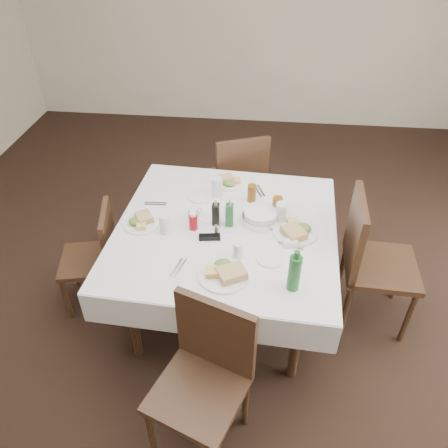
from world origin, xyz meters
name	(u,v)px	position (x,y,z in m)	size (l,w,h in m)	color
ground_plane	(236,323)	(0.00, 0.00, 0.00)	(7.00, 7.00, 0.00)	black
room_shell	(242,98)	(0.00, 0.00, 1.71)	(6.04, 7.04, 2.80)	beige
dining_table	(226,236)	(-0.10, 0.16, 0.69)	(1.52, 1.52, 0.76)	black
chair_north	(238,177)	(-0.09, 1.15, 0.54)	(0.58, 0.58, 0.95)	black
chair_south	(206,370)	(-0.10, -0.77, 0.54)	(0.58, 0.58, 0.95)	black
chair_east	(368,255)	(0.87, 0.19, 0.58)	(0.50, 0.50, 1.01)	black
chair_west	(98,252)	(-1.02, 0.15, 0.47)	(0.46, 0.46, 0.82)	black
meal_north	(229,182)	(-0.13, 0.69, 0.78)	(0.23, 0.23, 0.05)	white
meal_south	(225,272)	(-0.05, -0.29, 0.79)	(0.30, 0.30, 0.06)	white
meal_east	(296,231)	(0.36, 0.14, 0.79)	(0.29, 0.29, 0.06)	white
meal_west	(141,222)	(-0.66, 0.14, 0.78)	(0.24, 0.24, 0.05)	white
side_plate_a	(201,196)	(-0.31, 0.49, 0.77)	(0.18, 0.18, 0.01)	white
side_plate_b	(270,258)	(0.20, -0.12, 0.77)	(0.17, 0.17, 0.01)	white
water_n	(217,187)	(-0.20, 0.53, 0.83)	(0.08, 0.08, 0.14)	silver
water_s	(238,251)	(0.01, -0.13, 0.82)	(0.06, 0.06, 0.11)	silver
water_e	(281,213)	(0.26, 0.27, 0.83)	(0.08, 0.08, 0.14)	silver
water_w	(165,224)	(-0.48, 0.07, 0.83)	(0.07, 0.07, 0.13)	silver
iced_tea_a	(252,193)	(0.06, 0.49, 0.83)	(0.06, 0.06, 0.13)	brown
iced_tea_b	(277,206)	(0.23, 0.34, 0.83)	(0.07, 0.07, 0.14)	brown
bread_basket	(261,216)	(0.13, 0.25, 0.80)	(0.25, 0.25, 0.08)	silver
oil_cruet_dark	(216,213)	(-0.16, 0.19, 0.85)	(0.05, 0.05, 0.20)	black
oil_cruet_green	(230,214)	(-0.07, 0.19, 0.85)	(0.05, 0.05, 0.21)	#205D2A
ketchup_bottle	(193,221)	(-0.31, 0.13, 0.82)	(0.06, 0.06, 0.12)	#B50818
salt_shaker	(218,231)	(-0.13, 0.08, 0.80)	(0.03, 0.03, 0.07)	white
pepper_shaker	(217,230)	(-0.14, 0.08, 0.80)	(0.03, 0.03, 0.08)	#402E19
coffee_mug	(194,214)	(-0.32, 0.24, 0.80)	(0.12, 0.12, 0.08)	white
sunglasses	(210,237)	(-0.19, 0.03, 0.78)	(0.14, 0.06, 0.03)	black
green_bottle	(294,272)	(0.33, -0.34, 0.88)	(0.07, 0.07, 0.27)	#205D2A
sugar_caddy	(290,243)	(0.32, 0.02, 0.79)	(0.10, 0.07, 0.04)	white
cutlery_n	(259,191)	(0.11, 0.61, 0.77)	(0.10, 0.16, 0.01)	silver
cutlery_s	(179,268)	(-0.33, -0.26, 0.77)	(0.08, 0.17, 0.01)	silver
cutlery_e	(291,245)	(0.33, 0.02, 0.77)	(0.17, 0.09, 0.01)	silver
cutlery_w	(155,204)	(-0.62, 0.37, 0.77)	(0.16, 0.05, 0.01)	silver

